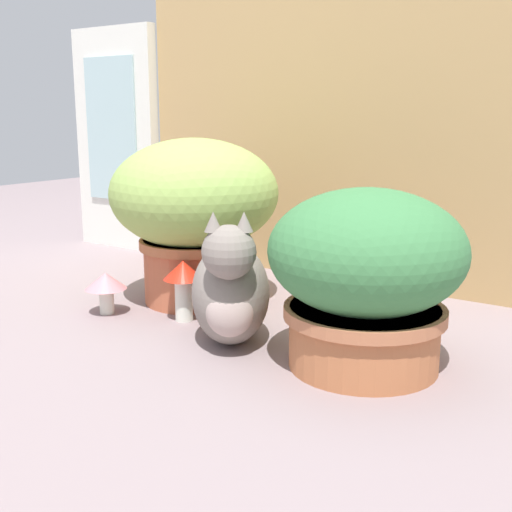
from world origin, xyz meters
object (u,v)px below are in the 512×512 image
cat (231,290)px  mushroom_ornament_red (183,279)px  grass_planter (195,209)px  mushroom_ornament_pink (106,284)px  leafy_planter (367,273)px

cat → mushroom_ornament_red: (-0.19, 0.06, -0.02)m
grass_planter → mushroom_ornament_pink: (-0.11, -0.22, -0.17)m
grass_planter → leafy_planter: bearing=-16.1°
leafy_planter → mushroom_ornament_pink: size_ratio=3.61×
grass_planter → mushroom_ornament_red: grass_planter is taller
mushroom_ornament_red → leafy_planter: bearing=-1.7°
cat → mushroom_ornament_red: size_ratio=2.49×
leafy_planter → cat: size_ratio=1.03×
grass_planter → mushroom_ornament_red: (0.09, -0.15, -0.14)m
mushroom_ornament_red → mushroom_ornament_pink: mushroom_ornament_red is taller
leafy_planter → mushroom_ornament_pink: (-0.68, -0.05, -0.11)m
mushroom_ornament_pink → grass_planter: bearing=62.9°
grass_planter → leafy_planter: (0.57, -0.16, -0.06)m
grass_planter → cat: grass_planter is taller
cat → mushroom_ornament_pink: (-0.39, -0.00, -0.04)m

